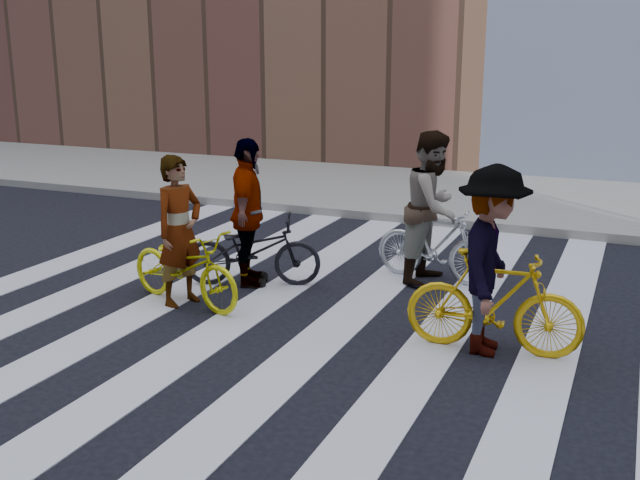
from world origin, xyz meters
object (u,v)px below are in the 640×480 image
Objects in this scene: rider_mid at (433,207)px; bike_yellow_right at (494,302)px; rider_left at (179,231)px; bike_yellow_left at (185,267)px; bike_silver_mid at (435,244)px; bike_dark_rear at (252,251)px; rider_rear at (248,213)px; rider_right at (491,261)px.

bike_yellow_right is at bearing -142.01° from rider_mid.
rider_left reaches higher than bike_yellow_right.
bike_yellow_left is 1.07× the size of bike_silver_mid.
bike_dark_rear is at bearing 69.58° from bike_yellow_right.
rider_mid is (-1.18, 2.04, 0.45)m from bike_yellow_right.
rider_mid reaches higher than bike_yellow_left.
rider_rear reaches higher than rider_left.
bike_yellow_left is 1.01× the size of bike_dark_rear.
rider_right is (3.52, -0.01, 0.48)m from bike_yellow_left.
bike_yellow_left is at bearing 137.91° from bike_silver_mid.
rider_right is (3.14, -0.96, 0.48)m from bike_dark_rear.
rider_left is at bearing 86.14° from rider_right.
bike_dark_rear is (-3.19, 0.96, -0.07)m from bike_yellow_right.
rider_mid is at bearing 25.17° from rider_right.
rider_left is at bearing 86.14° from bike_yellow_right.
bike_silver_mid is 0.48m from rider_mid.
rider_rear is at bearing 69.58° from rider_right.
bike_silver_mid is 0.87× the size of rider_rear.
rider_mid is 2.33m from rider_right.
rider_mid is at bearing -83.77° from bike_dark_rear.
rider_right is at bearing -75.02° from rider_left.
rider_right is 1.00× the size of rider_rear.
rider_rear is at bearing 125.31° from bike_silver_mid.
rider_mid reaches higher than rider_left.
rider_right is (1.08, -2.04, 0.45)m from bike_silver_mid.
bike_silver_mid is at bearing 25.17° from bike_yellow_right.
rider_left is at bearing 133.58° from bike_dark_rear.
rider_right is at bearing -128.88° from rider_rear.
rider_rear is at bearing -6.56° from rider_left.
rider_left is (-2.49, -2.03, 0.39)m from bike_silver_mid.
bike_silver_mid is 3.24m from rider_left.
rider_right is at bearing -75.02° from bike_yellow_left.
rider_mid is at bearing -84.36° from rider_rear.
rider_right is at bearing -144.16° from bike_silver_mid.
rider_rear is at bearing 69.83° from bike_yellow_right.
rider_mid reaches higher than bike_dark_rear.
bike_yellow_left is 0.98× the size of rider_left.
bike_yellow_right is 0.42m from rider_right.
rider_mid reaches higher than rider_rear.
bike_silver_mid is 2.33m from bike_yellow_right.
bike_yellow_left is 3.57m from bike_yellow_right.
rider_right is (-0.05, 0.00, 0.41)m from bike_yellow_right.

